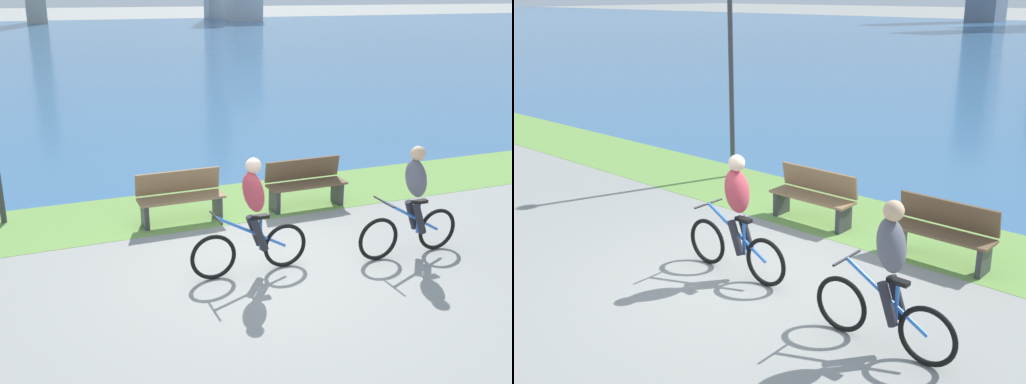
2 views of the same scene
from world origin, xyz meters
The scene contains 7 objects.
ground_plane centered at (0.00, 0.00, 0.00)m, with size 300.00×300.00×0.00m, color gray.
grass_strip_bayside centered at (0.00, 2.86, 0.00)m, with size 120.00×2.16×0.01m, color #6B9947.
cyclist_lead centered at (-0.18, -0.07, 0.84)m, with size 1.76×0.52×1.71m.
cyclist_trailing centered at (2.30, -0.37, 0.84)m, with size 1.74×0.52×1.71m.
bench_near_path centered at (-0.61, 2.27, 0.45)m, with size 1.50×0.47×0.90m.
bench_far_along_path centered at (1.76, 2.16, 0.45)m, with size 1.50×0.47×0.90m.
lamppost_tall centered at (-3.53, 3.36, 2.79)m, with size 0.28×0.28×4.32m.
Camera 2 is at (5.14, -5.64, 3.72)m, focal length 43.00 mm.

